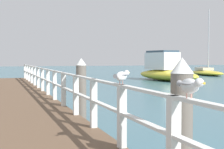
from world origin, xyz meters
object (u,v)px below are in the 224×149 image
(dock_piling_near, at_px, (181,127))
(seagull_foreground, at_px, (190,85))
(dock_piling_far, at_px, (81,90))
(boat_3, at_px, (165,70))
(boat_4, at_px, (207,72))
(seagull_background, at_px, (122,76))

(dock_piling_near, height_order, seagull_foreground, dock_piling_near)
(dock_piling_far, height_order, boat_3, boat_3)
(boat_4, bearing_deg, dock_piling_near, 65.33)
(dock_piling_near, bearing_deg, seagull_foreground, -115.78)
(seagull_background, height_order, boat_4, boat_4)
(boat_3, bearing_deg, seagull_background, -127.47)
(boat_3, bearing_deg, dock_piling_far, -132.89)
(dock_piling_near, relative_size, boat_3, 0.24)
(dock_piling_far, distance_m, seagull_background, 4.21)
(dock_piling_near, height_order, boat_4, boat_4)
(seagull_background, bearing_deg, boat_3, 107.94)
(dock_piling_near, distance_m, boat_3, 23.01)
(seagull_foreground, distance_m, boat_3, 23.89)
(boat_3, height_order, boat_4, boat_4)
(dock_piling_far, bearing_deg, seagull_background, -95.15)
(boat_3, bearing_deg, dock_piling_near, -125.25)
(seagull_background, distance_m, boat_4, 31.92)
(boat_3, xyz_separation_m, boat_4, (8.24, 6.16, -0.48))
(seagull_foreground, xyz_separation_m, boat_4, (19.32, 27.32, -1.18))
(dock_piling_far, height_order, seagull_background, dock_piling_far)
(dock_piling_near, bearing_deg, boat_3, 62.28)
(dock_piling_far, xyz_separation_m, boat_4, (18.94, 21.24, -0.57))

